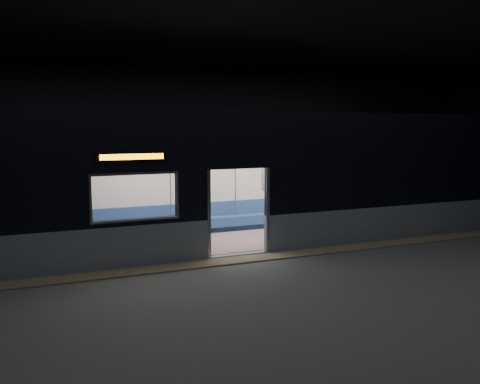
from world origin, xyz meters
TOP-DOWN VIEW (x-y plane):
  - station_floor at (0.00, 0.00)m, footprint 24.00×14.00m
  - station_envelope at (0.00, 0.00)m, footprint 24.00×14.00m
  - tactile_strip at (0.00, 0.55)m, footprint 22.80×0.50m
  - metro_car at (-0.00, 2.54)m, footprint 18.00×3.04m
  - passenger at (3.97, 3.55)m, footprint 0.36×0.62m
  - handbag at (4.01, 3.34)m, footprint 0.32×0.29m
  - transit_map at (2.40, 3.85)m, footprint 0.90×0.03m

SIDE VIEW (x-z plane):
  - station_floor at x=0.00m, z-range -0.01..0.00m
  - tactile_strip at x=0.00m, z-range 0.00..0.03m
  - handbag at x=4.01m, z-range 0.59..0.73m
  - passenger at x=3.97m, z-range 0.12..1.41m
  - transit_map at x=2.40m, z-range 1.15..1.73m
  - metro_car at x=0.00m, z-range 0.17..3.52m
  - station_envelope at x=0.00m, z-range 1.16..6.16m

